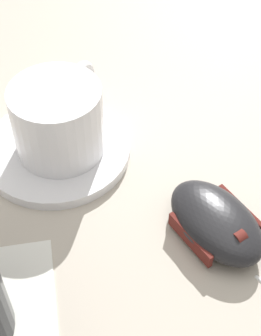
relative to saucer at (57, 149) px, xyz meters
name	(u,v)px	position (x,y,z in m)	size (l,w,h in m)	color
ground_plane	(35,207)	(-0.04, -0.05, -0.01)	(3.00, 3.00, 0.00)	#B2A899
saucer	(57,149)	(0.00, 0.00, 0.00)	(0.14, 0.14, 0.01)	white
coffee_cup	(59,118)	(0.01, 0.00, 0.04)	(0.10, 0.09, 0.07)	white
computer_mouse	(216,222)	(0.08, -0.15, 0.01)	(0.07, 0.10, 0.03)	black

